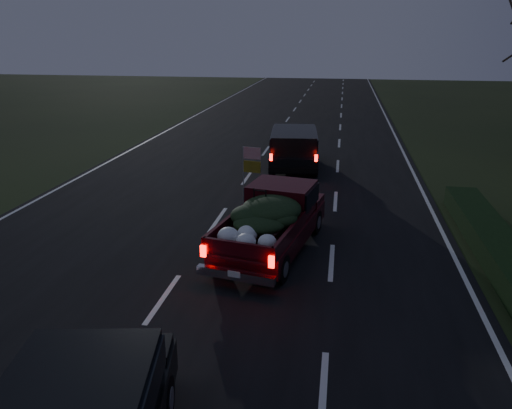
% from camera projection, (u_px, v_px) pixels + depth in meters
% --- Properties ---
extents(ground, '(120.00, 120.00, 0.00)m').
position_uv_depth(ground, '(163.00, 299.00, 10.96)').
color(ground, black).
rests_on(ground, ground).
extents(road_asphalt, '(14.00, 120.00, 0.02)m').
position_uv_depth(road_asphalt, '(163.00, 299.00, 10.96)').
color(road_asphalt, black).
rests_on(road_asphalt, ground).
extents(hedge_row, '(1.00, 10.00, 0.60)m').
position_uv_depth(hedge_row, '(503.00, 255.00, 12.41)').
color(hedge_row, black).
rests_on(hedge_row, ground).
extents(pickup_truck, '(2.62, 4.96, 2.47)m').
position_uv_depth(pickup_truck, '(272.00, 217.00, 13.19)').
color(pickup_truck, '#400810').
rests_on(pickup_truck, ground).
extents(lead_suv, '(2.37, 4.84, 1.35)m').
position_uv_depth(lead_suv, '(294.00, 145.00, 21.47)').
color(lead_suv, black).
rests_on(lead_suv, ground).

